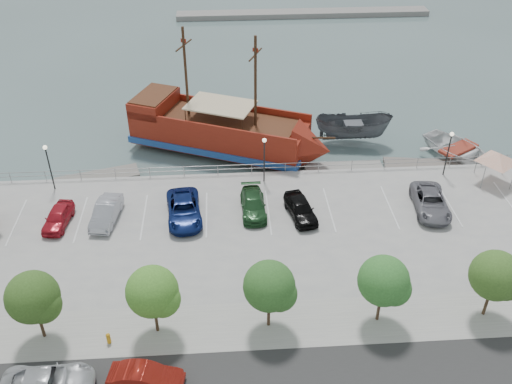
{
  "coord_description": "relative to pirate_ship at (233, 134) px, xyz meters",
  "views": [
    {
      "loc": [
        -3.44,
        -34.87,
        27.6
      ],
      "look_at": [
        -1.0,
        2.0,
        2.0
      ],
      "focal_mm": 40.0,
      "sensor_mm": 36.0,
      "label": 1
    }
  ],
  "objects": [
    {
      "name": "far_shore",
      "position": [
        12.43,
        41.78,
        -1.7
      ],
      "size": [
        40.0,
        3.0,
        0.8
      ],
      "primitive_type": "cube",
      "color": "gray",
      "rests_on": "ground"
    },
    {
      "name": "patrol_boat",
      "position": [
        11.91,
        1.18,
        -0.64
      ],
      "size": [
        7.77,
        3.61,
        2.91
      ],
      "primitive_type": "imported",
      "rotation": [
        0.0,
        0.0,
        1.46
      ],
      "color": "#4B4E53",
      "rests_on": "ground"
    },
    {
      "name": "street_van",
      "position": [
        -11.29,
        -27.29,
        -0.38
      ],
      "size": [
        5.21,
        2.47,
        1.44
      ],
      "primitive_type": "imported",
      "rotation": [
        0.0,
        0.0,
        1.59
      ],
      "color": "#B3B5B9",
      "rests_on": "street"
    },
    {
      "name": "dock_west",
      "position": [
        -12.54,
        -4.02,
        -1.88
      ],
      "size": [
        7.73,
        4.07,
        0.42
      ],
      "primitive_type": "cube",
      "rotation": [
        0.0,
        0.0,
        0.28
      ],
      "color": "slate",
      "rests_on": "ground"
    },
    {
      "name": "parked_car_e",
      "position": [
        4.95,
        -11.95,
        -0.33
      ],
      "size": [
        2.67,
        4.76,
        1.53
      ],
      "primitive_type": "imported",
      "rotation": [
        0.0,
        0.0,
        0.2
      ],
      "color": "black",
      "rests_on": "land_slab"
    },
    {
      "name": "dock_east",
      "position": [
        17.78,
        -4.02,
        -1.88
      ],
      "size": [
        7.8,
        3.22,
        0.43
      ],
      "primitive_type": "cube",
      "rotation": [
        0.0,
        0.0,
        -0.14
      ],
      "color": "slate",
      "rests_on": "ground"
    },
    {
      "name": "tree_b",
      "position": [
        -12.42,
        -23.3,
        2.2
      ],
      "size": [
        3.3,
        3.2,
        5.0
      ],
      "color": "#473321",
      "rests_on": "sidewalk"
    },
    {
      "name": "parked_car_c",
      "position": [
        -4.3,
        -11.56,
        -0.31
      ],
      "size": [
        3.17,
        5.91,
        1.58
      ],
      "primitive_type": "imported",
      "rotation": [
        0.0,
        0.0,
        0.1
      ],
      "color": "navy",
      "rests_on": "land_slab"
    },
    {
      "name": "tree_c",
      "position": [
        -5.42,
        -23.3,
        2.2
      ],
      "size": [
        3.3,
        3.2,
        5.0
      ],
      "color": "#473321",
      "rests_on": "sidewalk"
    },
    {
      "name": "parked_car_b",
      "position": [
        -10.42,
        -11.45,
        -0.34
      ],
      "size": [
        2.24,
        4.77,
        1.51
      ],
      "primitive_type": "imported",
      "rotation": [
        0.0,
        0.0,
        -0.14
      ],
      "color": "#A3A5AE",
      "rests_on": "land_slab"
    },
    {
      "name": "seawall_railing",
      "position": [
        2.43,
        -5.42,
        -0.57
      ],
      "size": [
        50.0,
        0.06,
        1.0
      ],
      "color": "gray",
      "rests_on": "land_slab"
    },
    {
      "name": "fire_hydrant",
      "position": [
        -8.46,
        -24.02,
        -0.66
      ],
      "size": [
        0.28,
        0.28,
        0.8
      ],
      "rotation": [
        0.0,
        0.0,
        0.16
      ],
      "color": "orange",
      "rests_on": "sidewalk"
    },
    {
      "name": "tree_d",
      "position": [
        1.58,
        -23.3,
        2.2
      ],
      "size": [
        3.3,
        3.2,
        5.0
      ],
      "color": "#473321",
      "rests_on": "sidewalk"
    },
    {
      "name": "dock_mid",
      "position": [
        10.11,
        -4.02,
        -1.89
      ],
      "size": [
        7.29,
        2.25,
        0.41
      ],
      "primitive_type": "cube",
      "rotation": [
        0.0,
        0.0,
        0.03
      ],
      "color": "gray",
      "rests_on": "ground"
    },
    {
      "name": "lamp_post_mid",
      "position": [
        2.43,
        -6.72,
        1.84
      ],
      "size": [
        0.36,
        0.36,
        4.28
      ],
      "color": "black",
      "rests_on": "land_slab"
    },
    {
      "name": "tree_f",
      "position": [
        15.58,
        -23.3,
        2.2
      ],
      "size": [
        3.3,
        3.2,
        5.0
      ],
      "color": "#473321",
      "rests_on": "sidewalk"
    },
    {
      "name": "parked_car_a",
      "position": [
        -14.1,
        -11.73,
        -0.4
      ],
      "size": [
        2.14,
        4.25,
        1.39
      ],
      "primitive_type": "imported",
      "rotation": [
        0.0,
        0.0,
        -0.13
      ],
      "color": "#AC1824",
      "rests_on": "land_slab"
    },
    {
      "name": "speedboat",
      "position": [
        21.38,
        -2.48,
        -1.34
      ],
      "size": [
        8.26,
        8.98,
        1.52
      ],
      "primitive_type": "imported",
      "rotation": [
        0.0,
        0.0,
        0.54
      ],
      "color": "silver",
      "rests_on": "ground"
    },
    {
      "name": "canopy_tent",
      "position": [
        22.31,
        -8.01,
        1.74
      ],
      "size": [
        4.48,
        4.48,
        3.26
      ],
      "rotation": [
        0.0,
        0.0,
        -0.15
      ],
      "color": "slate",
      "rests_on": "land_slab"
    },
    {
      "name": "lamp_post_right",
      "position": [
        18.43,
        -6.72,
        1.84
      ],
      "size": [
        0.36,
        0.36,
        4.28
      ],
      "color": "black",
      "rests_on": "land_slab"
    },
    {
      "name": "tree_e",
      "position": [
        8.58,
        -23.3,
        2.2
      ],
      "size": [
        3.3,
        3.2,
        5.0
      ],
      "color": "#473321",
      "rests_on": "sidewalk"
    },
    {
      "name": "ground",
      "position": [
        2.43,
        -13.22,
        -2.1
      ],
      "size": [
        160.0,
        160.0,
        0.0
      ],
      "primitive_type": "plane",
      "color": "#4A5E5C"
    },
    {
      "name": "parked_car_d",
      "position": [
        1.22,
        -11.1,
        -0.4
      ],
      "size": [
        2.07,
        4.83,
        1.39
      ],
      "primitive_type": "imported",
      "rotation": [
        0.0,
        0.0,
        0.03
      ],
      "color": "#1C4521",
      "rests_on": "land_slab"
    },
    {
      "name": "sidewalk",
      "position": [
        2.43,
        -23.22,
        -1.08
      ],
      "size": [
        100.0,
        4.0,
        0.05
      ],
      "primitive_type": "cube",
      "color": "gray",
      "rests_on": "land_slab"
    },
    {
      "name": "pirate_ship",
      "position": [
        0.0,
        0.0,
        0.0
      ],
      "size": [
        20.03,
        12.57,
        12.52
      ],
      "rotation": [
        0.0,
        0.0,
        -0.4
      ],
      "color": "maroon",
      "rests_on": "ground"
    },
    {
      "name": "street_sedan",
      "position": [
        -5.86,
        -27.31,
        -0.39
      ],
      "size": [
        4.44,
        2.12,
        1.4
      ],
      "primitive_type": "imported",
      "rotation": [
        0.0,
        0.0,
        1.42
      ],
      "color": "maroon",
      "rests_on": "street"
    },
    {
      "name": "parked_car_g",
      "position": [
        15.52,
        -11.82,
        -0.33
      ],
      "size": [
        3.1,
        5.74,
        1.53
      ],
      "primitive_type": "imported",
      "rotation": [
        0.0,
        0.0,
        -0.1
      ],
      "color": "slate",
      "rests_on": "land_slab"
    },
    {
      "name": "lamp_post_left",
      "position": [
        -15.57,
        -6.72,
        1.84
      ],
      "size": [
        0.36,
        0.36,
        4.28
      ],
      "color": "black",
      "rests_on": "land_slab"
    }
  ]
}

